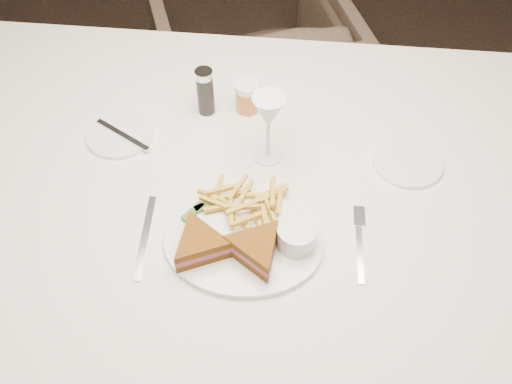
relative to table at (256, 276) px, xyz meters
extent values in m
plane|color=black|center=(0.23, 0.29, -0.38)|extent=(5.00, 5.00, 0.00)
cube|color=white|center=(0.00, 0.00, 0.00)|extent=(1.70, 1.23, 0.75)
imported|color=#48372C|center=(-0.01, 0.94, -0.03)|extent=(0.81, 0.78, 0.69)
ellipsoid|color=white|center=(-0.03, -0.14, 0.38)|extent=(0.35, 0.28, 0.01)
cube|color=silver|center=(-0.23, -0.13, 0.38)|extent=(0.03, 0.21, 0.00)
cylinder|color=white|center=(-0.32, 0.16, 0.38)|extent=(0.16, 0.16, 0.01)
cylinder|color=white|center=(0.34, 0.07, 0.38)|extent=(0.16, 0.16, 0.01)
cylinder|color=black|center=(-0.12, 0.24, 0.44)|extent=(0.04, 0.04, 0.12)
cylinder|color=#B9652C|center=(-0.02, 0.25, 0.42)|extent=(0.06, 0.06, 0.08)
cube|color=#3D5C20|center=(-0.10, -0.06, 0.40)|extent=(0.06, 0.04, 0.01)
cube|color=#3D5C20|center=(-0.13, -0.08, 0.40)|extent=(0.05, 0.05, 0.01)
cylinder|color=white|center=(0.08, -0.15, 0.42)|extent=(0.08, 0.08, 0.05)
camera|label=1|loc=(-0.01, -0.77, 1.34)|focal=40.00mm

